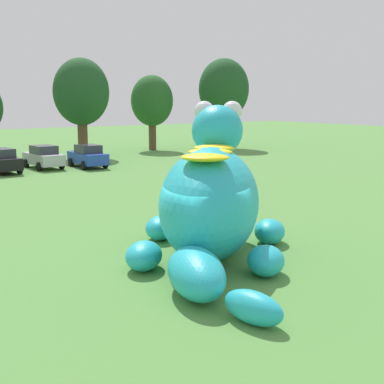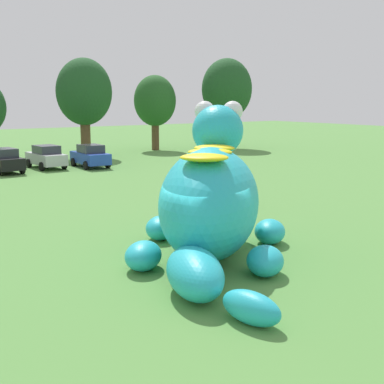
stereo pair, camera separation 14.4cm
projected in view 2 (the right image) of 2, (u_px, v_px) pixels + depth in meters
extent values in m
plane|color=#568E42|center=(199.00, 270.00, 15.82)|extent=(160.00, 160.00, 0.00)
ellipsoid|color=#23B2C6|center=(210.00, 202.00, 16.97)|extent=(6.63, 6.79, 3.56)
ellipsoid|color=#23B2C6|center=(218.00, 131.00, 19.21)|extent=(2.78, 2.79, 1.88)
sphere|color=white|center=(205.00, 111.00, 19.44)|extent=(0.75, 0.75, 0.75)
sphere|color=white|center=(233.00, 111.00, 19.29)|extent=(0.75, 0.75, 0.75)
ellipsoid|color=yellow|center=(214.00, 148.00, 18.07)|extent=(1.82, 1.80, 0.24)
ellipsoid|color=yellow|center=(210.00, 152.00, 16.68)|extent=(1.82, 1.80, 0.24)
ellipsoid|color=yellow|center=(204.00, 157.00, 15.14)|extent=(1.82, 1.80, 0.24)
ellipsoid|color=#23B2C6|center=(161.00, 228.00, 19.17)|extent=(1.83, 1.86, 0.87)
ellipsoid|color=#23B2C6|center=(270.00, 231.00, 18.63)|extent=(1.83, 1.86, 0.87)
ellipsoid|color=#23B2C6|center=(143.00, 256.00, 15.75)|extent=(1.83, 1.86, 0.87)
ellipsoid|color=#23B2C6|center=(265.00, 261.00, 15.26)|extent=(1.83, 1.86, 0.87)
ellipsoid|color=#23B2C6|center=(195.00, 273.00, 13.62)|extent=(2.42, 3.18, 1.25)
ellipsoid|color=#23B2C6|center=(251.00, 308.00, 11.96)|extent=(1.00, 1.73, 0.76)
cube|color=black|center=(3.00, 163.00, 36.55)|extent=(2.01, 4.22, 0.80)
cube|color=#2D333D|center=(3.00, 153.00, 36.31)|extent=(1.64, 2.08, 0.60)
cylinder|color=black|center=(9.00, 166.00, 38.11)|extent=(0.29, 0.66, 0.64)
cylinder|color=black|center=(22.00, 169.00, 36.18)|extent=(0.29, 0.66, 0.64)
cube|color=#B7BABF|center=(46.00, 159.00, 38.97)|extent=(1.88, 4.17, 0.80)
cube|color=#2D333D|center=(46.00, 149.00, 38.73)|extent=(1.58, 2.03, 0.60)
cylinder|color=black|center=(29.00, 163.00, 39.52)|extent=(0.27, 0.65, 0.64)
cylinder|color=black|center=(50.00, 162.00, 40.54)|extent=(0.27, 0.65, 0.64)
cylinder|color=black|center=(42.00, 167.00, 37.53)|extent=(0.27, 0.65, 0.64)
cylinder|color=black|center=(64.00, 165.00, 38.55)|extent=(0.27, 0.65, 0.64)
cube|color=#2347B7|center=(90.00, 158.00, 39.56)|extent=(1.83, 4.15, 0.80)
cube|color=#2D333D|center=(91.00, 149.00, 39.31)|extent=(1.56, 2.01, 0.60)
cylinder|color=black|center=(74.00, 162.00, 40.22)|extent=(0.26, 0.65, 0.64)
cylinder|color=black|center=(94.00, 161.00, 41.13)|extent=(0.26, 0.65, 0.64)
cylinder|color=black|center=(86.00, 165.00, 38.12)|extent=(0.26, 0.65, 0.64)
cylinder|color=black|center=(108.00, 164.00, 39.04)|extent=(0.26, 0.65, 0.64)
cylinder|color=brown|center=(86.00, 140.00, 46.63)|extent=(0.87, 0.87, 3.05)
ellipsoid|color=#1E4C23|center=(84.00, 92.00, 45.89)|extent=(4.88, 4.88, 5.86)
cylinder|color=brown|center=(155.00, 137.00, 52.96)|extent=(0.75, 0.75, 2.63)
ellipsoid|color=#235623|center=(155.00, 101.00, 52.33)|extent=(4.21, 4.21, 5.05)
cylinder|color=brown|center=(226.00, 132.00, 55.15)|extent=(0.93, 0.93, 3.26)
ellipsoid|color=#1E4C23|center=(227.00, 89.00, 54.36)|extent=(5.22, 5.22, 6.27)
cylinder|color=black|center=(234.00, 197.00, 25.18)|extent=(0.26, 0.26, 0.88)
cube|color=black|center=(235.00, 182.00, 25.05)|extent=(0.38, 0.22, 0.60)
sphere|color=brown|center=(235.00, 173.00, 24.98)|extent=(0.22, 0.22, 0.22)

